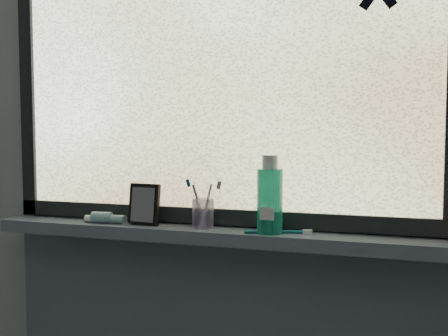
% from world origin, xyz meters
% --- Properties ---
extents(wall_back, '(3.00, 0.01, 2.50)m').
position_xyz_m(wall_back, '(0.00, 1.30, 1.25)').
color(wall_back, '#9EA3A8').
rests_on(wall_back, ground).
extents(windowsill, '(1.62, 0.14, 0.04)m').
position_xyz_m(windowsill, '(0.00, 1.23, 1.00)').
color(windowsill, slate).
rests_on(windowsill, wall_back).
extents(window_pane, '(1.50, 0.01, 1.00)m').
position_xyz_m(window_pane, '(0.00, 1.28, 1.53)').
color(window_pane, silver).
rests_on(window_pane, wall_back).
extents(frame_bottom, '(1.60, 0.03, 0.05)m').
position_xyz_m(frame_bottom, '(0.00, 1.28, 1.05)').
color(frame_bottom, black).
rests_on(frame_bottom, windowsill).
extents(frame_left, '(0.05, 0.03, 1.10)m').
position_xyz_m(frame_left, '(-0.78, 1.28, 1.53)').
color(frame_left, black).
rests_on(frame_left, wall_back).
extents(vanity_mirror, '(0.11, 0.06, 0.13)m').
position_xyz_m(vanity_mirror, '(-0.30, 1.22, 1.09)').
color(vanity_mirror, black).
rests_on(vanity_mirror, windowsill).
extents(toothpaste_tube, '(0.21, 0.06, 0.04)m').
position_xyz_m(toothpaste_tube, '(-0.43, 1.21, 1.04)').
color(toothpaste_tube, silver).
rests_on(toothpaste_tube, windowsill).
extents(toothbrush_cup, '(0.09, 0.09, 0.09)m').
position_xyz_m(toothbrush_cup, '(-0.11, 1.23, 1.06)').
color(toothbrush_cup, '#A593C3').
rests_on(toothbrush_cup, windowsill).
extents(toothbrush_lying, '(0.21, 0.08, 0.01)m').
position_xyz_m(toothbrush_lying, '(0.12, 1.21, 1.03)').
color(toothbrush_lying, '#0C596D').
rests_on(toothbrush_lying, windowsill).
extents(mouthwash_bottle, '(0.09, 0.09, 0.19)m').
position_xyz_m(mouthwash_bottle, '(0.11, 1.21, 1.13)').
color(mouthwash_bottle, '#21AB89').
rests_on(mouthwash_bottle, windowsill).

